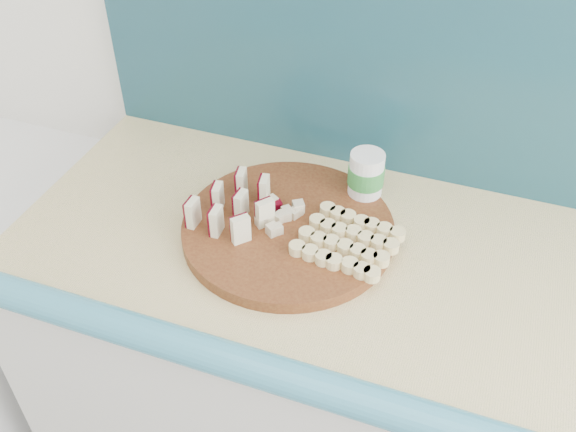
# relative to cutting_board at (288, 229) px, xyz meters

# --- Properties ---
(cutting_board) EXTENTS (0.45, 0.45, 0.03)m
(cutting_board) POSITION_rel_cutting_board_xyz_m (0.00, 0.00, 0.00)
(cutting_board) COLOR #4A1F0F
(cutting_board) RESTS_ON kitchen_counter
(apple_wedges) EXTENTS (0.15, 0.16, 0.06)m
(apple_wedges) POSITION_rel_cutting_board_xyz_m (-0.10, -0.02, 0.04)
(apple_wedges) COLOR #EFE8BF
(apple_wedges) RESTS_ON cutting_board
(apple_chunks) EXTENTS (0.06, 0.06, 0.02)m
(apple_chunks) POSITION_rel_cutting_board_xyz_m (-0.03, 0.00, 0.02)
(apple_chunks) COLOR beige
(apple_chunks) RESTS_ON cutting_board
(banana_slices) EXTENTS (0.19, 0.17, 0.02)m
(banana_slices) POSITION_rel_cutting_board_xyz_m (0.12, -0.02, 0.02)
(banana_slices) COLOR #F1DA93
(banana_slices) RESTS_ON cutting_board
(canister) EXTENTS (0.07, 0.07, 0.12)m
(canister) POSITION_rel_cutting_board_xyz_m (0.11, 0.14, 0.05)
(canister) COLOR white
(canister) RESTS_ON kitchen_counter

